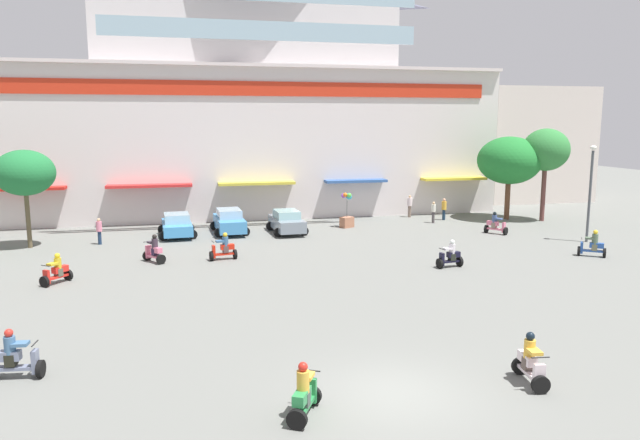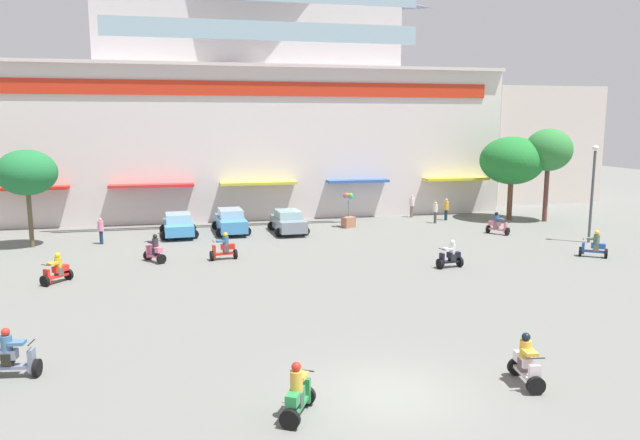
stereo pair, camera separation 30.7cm
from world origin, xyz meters
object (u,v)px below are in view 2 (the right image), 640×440
at_px(parked_car_2, 288,222).
at_px(scooter_rider_5, 11,357).
at_px(scooter_rider_2, 526,364).
at_px(balloon_vendor_cart, 349,213).
at_px(scooter_rider_6, 298,394).
at_px(scooter_rider_9, 57,271).
at_px(scooter_rider_0, 155,250).
at_px(plaza_tree_3, 549,150).
at_px(pedestrian_1, 412,205).
at_px(scooter_rider_1, 450,256).
at_px(pedestrian_2, 435,211).
at_px(scooter_rider_3, 498,225).
at_px(streetlamp_near, 593,186).
at_px(scooter_rider_8, 594,246).
at_px(pedestrian_0, 446,208).
at_px(parked_car_0, 178,225).
at_px(plaza_tree_0, 27,173).
at_px(pedestrian_3, 101,229).
at_px(scooter_rider_7, 224,248).
at_px(plaza_tree_1, 512,161).
at_px(parked_car_1, 231,221).

xyz_separation_m(parked_car_2, scooter_rider_5, (-11.71, -20.98, -0.15)).
distance_m(scooter_rider_2, balloon_vendor_cart, 25.89).
relative_size(scooter_rider_6, scooter_rider_9, 1.04).
xyz_separation_m(scooter_rider_0, balloon_vendor_cart, (12.88, 7.94, 0.38)).
xyz_separation_m(plaza_tree_3, pedestrian_1, (-9.09, 3.95, -4.33)).
height_order(plaza_tree_3, scooter_rider_1, plaza_tree_3).
bearing_deg(scooter_rider_9, pedestrian_2, 26.09).
xyz_separation_m(scooter_rider_0, scooter_rider_3, (21.90, 3.33, -0.02)).
height_order(scooter_rider_0, streetlamp_near, streetlamp_near).
height_order(scooter_rider_0, scooter_rider_9, scooter_rider_0).
bearing_deg(parked_car_2, scooter_rider_8, -35.43).
bearing_deg(scooter_rider_5, scooter_rider_9, 94.54).
xyz_separation_m(scooter_rider_8, scooter_rider_9, (-27.88, 0.71, -0.03)).
bearing_deg(pedestrian_0, scooter_rider_6, -120.86).
xyz_separation_m(scooter_rider_1, scooter_rider_6, (-10.49, -13.77, 0.02)).
relative_size(parked_car_0, scooter_rider_1, 2.85).
xyz_separation_m(plaza_tree_0, pedestrian_1, (26.27, 5.70, -3.47)).
bearing_deg(scooter_rider_5, plaza_tree_3, 34.43).
bearing_deg(pedestrian_3, scooter_rider_7, -39.62).
height_order(scooter_rider_3, pedestrian_3, pedestrian_3).
bearing_deg(pedestrian_2, plaza_tree_3, -6.61).
relative_size(plaza_tree_1, pedestrian_0, 3.81).
xyz_separation_m(pedestrian_1, balloon_vendor_cart, (-6.03, -3.34, 0.04)).
relative_size(scooter_rider_5, pedestrian_1, 0.89).
bearing_deg(pedestrian_0, scooter_rider_7, -150.97).
bearing_deg(balloon_vendor_cart, streetlamp_near, -32.41).
height_order(scooter_rider_6, scooter_rider_8, scooter_rider_6).
relative_size(plaza_tree_3, streetlamp_near, 1.16).
bearing_deg(scooter_rider_2, scooter_rider_6, -175.77).
height_order(scooter_rider_1, pedestrian_2, pedestrian_2).
height_order(scooter_rider_8, balloon_vendor_cart, balloon_vendor_cart).
distance_m(scooter_rider_3, scooter_rider_5, 30.73).
distance_m(scooter_rider_9, pedestrian_0, 28.21).
bearing_deg(scooter_rider_3, parked_car_1, 165.94).
height_order(parked_car_2, pedestrian_1, pedestrian_1).
bearing_deg(scooter_rider_1, plaza_tree_1, 50.36).
height_order(parked_car_1, scooter_rider_2, parked_car_1).
height_order(pedestrian_3, balloon_vendor_cart, balloon_vendor_cart).
xyz_separation_m(plaza_tree_0, balloon_vendor_cart, (20.24, 2.37, -3.43)).
distance_m(scooter_rider_2, pedestrian_1, 30.20).
xyz_separation_m(parked_car_1, pedestrian_3, (-8.03, -2.03, 0.11)).
bearing_deg(scooter_rider_3, streetlamp_near, -42.02).
height_order(plaza_tree_1, streetlamp_near, plaza_tree_1).
distance_m(parked_car_2, scooter_rider_5, 24.03).
bearing_deg(pedestrian_3, scooter_rider_5, -89.79).
distance_m(parked_car_0, pedestrian_2, 18.48).
xyz_separation_m(plaza_tree_3, balloon_vendor_cart, (-15.12, 0.61, -4.30)).
height_order(scooter_rider_5, balloon_vendor_cart, balloon_vendor_cart).
relative_size(plaza_tree_0, scooter_rider_2, 3.87).
xyz_separation_m(scooter_rider_0, pedestrian_3, (-3.43, 5.63, 0.29)).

